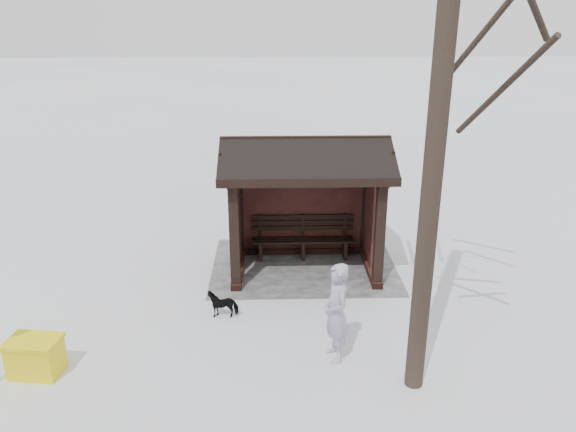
# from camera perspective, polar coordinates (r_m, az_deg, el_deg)

# --- Properties ---
(ground) EXTENTS (120.00, 120.00, 0.00)m
(ground) POSITION_cam_1_polar(r_m,az_deg,el_deg) (12.87, 1.66, -5.46)
(ground) COLOR white
(ground) RESTS_ON ground
(trampled_patch) EXTENTS (4.20, 3.20, 0.02)m
(trampled_patch) POSITION_cam_1_polar(r_m,az_deg,el_deg) (13.05, 1.61, -5.04)
(trampled_patch) COLOR #9A9A9F
(trampled_patch) RESTS_ON ground
(bus_shelter) EXTENTS (3.60, 2.40, 3.09)m
(bus_shelter) POSITION_cam_1_polar(r_m,az_deg,el_deg) (12.24, 1.72, 4.03)
(bus_shelter) COLOR #331812
(bus_shelter) RESTS_ON ground
(pedestrian) EXTENTS (0.55, 0.71, 1.74)m
(pedestrian) POSITION_cam_1_polar(r_m,az_deg,el_deg) (9.45, 4.93, -9.77)
(pedestrian) COLOR #ACA0BC
(pedestrian) RESTS_ON ground
(dog) EXTENTS (0.60, 0.27, 0.50)m
(dog) POSITION_cam_1_polar(r_m,az_deg,el_deg) (11.03, -6.61, -8.80)
(dog) COLOR black
(dog) RESTS_ON ground
(grit_bin) EXTENTS (0.90, 0.68, 0.64)m
(grit_bin) POSITION_cam_1_polar(r_m,az_deg,el_deg) (10.19, -24.29, -12.87)
(grit_bin) COLOR yellow
(grit_bin) RESTS_ON ground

